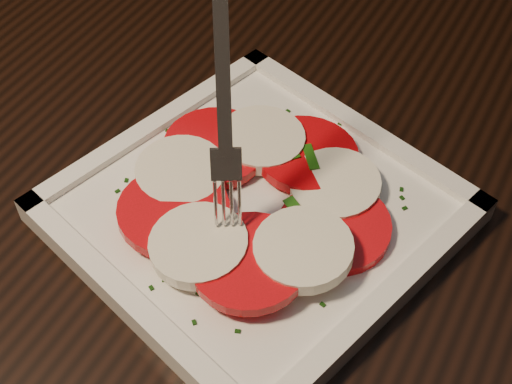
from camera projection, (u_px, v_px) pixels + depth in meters
table at (192, 242)px, 0.62m from camera, size 1.29×0.95×0.75m
plate at (256, 213)px, 0.50m from camera, size 0.31×0.31×0.01m
caprese_salad at (256, 197)px, 0.49m from camera, size 0.20×0.21×0.02m
fork at (224, 86)px, 0.43m from camera, size 0.05×0.07×0.17m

